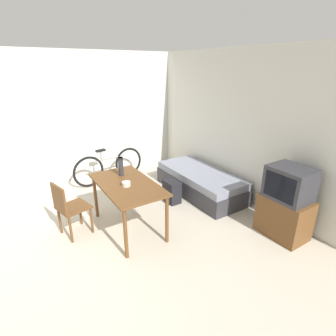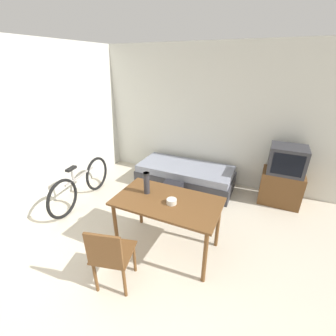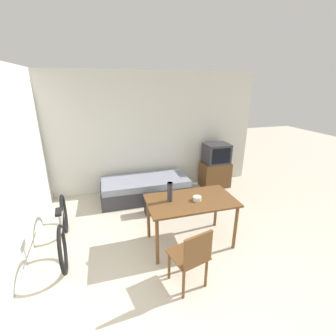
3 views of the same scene
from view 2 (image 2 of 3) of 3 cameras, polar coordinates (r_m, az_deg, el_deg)
name	(u,v)px [view 2 (image 2 of 3)]	position (r m, az deg, el deg)	size (l,w,h in m)	color
wall_back	(203,117)	(4.70, 8.99, 12.74)	(5.32, 0.06, 2.70)	silver
wall_left	(48,127)	(4.40, -28.11, 9.24)	(0.06, 4.65, 2.70)	silver
daybed	(185,176)	(4.64, 4.33, -2.01)	(1.93, 0.86, 0.45)	#333338
tv	(283,177)	(4.44, 27.18, -1.97)	(0.68, 0.48, 1.09)	brown
dining_table	(167,206)	(2.90, -0.17, -9.74)	(1.34, 0.75, 0.77)	brown
wooden_chair	(110,255)	(2.64, -14.50, -20.63)	(0.50, 0.50, 0.86)	brown
bicycle	(81,184)	(4.36, -21.14, -3.92)	(0.24, 1.62, 0.76)	black
thermos_flask	(147,182)	(2.93, -5.47, -3.60)	(0.08, 0.08, 0.30)	#2D2D33
mate_bowl	(172,201)	(2.78, 0.94, -8.49)	(0.13, 0.13, 0.06)	beige
backpack	(173,193)	(4.08, 1.19, -6.38)	(0.34, 0.25, 0.41)	black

